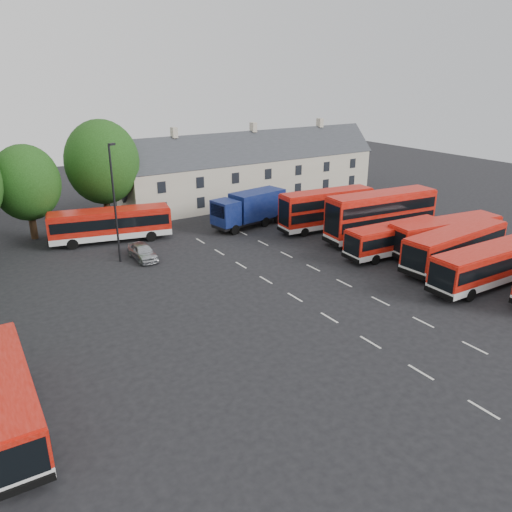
% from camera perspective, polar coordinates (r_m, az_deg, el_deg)
% --- Properties ---
extents(ground, '(140.00, 140.00, 0.00)m').
position_cam_1_polar(ground, '(36.88, 6.35, -5.82)').
color(ground, black).
rests_on(ground, ground).
extents(lane_markings, '(5.15, 33.80, 0.01)m').
position_cam_1_polar(lane_markings, '(39.72, 7.37, -3.87)').
color(lane_markings, beige).
rests_on(lane_markings, ground).
extents(terrace_houses, '(35.70, 7.13, 10.06)m').
position_cam_1_polar(terrace_houses, '(66.84, -0.30, 9.72)').
color(terrace_houses, beige).
rests_on(terrace_houses, ground).
extents(bus_row_b, '(11.53, 2.89, 3.24)m').
position_cam_1_polar(bus_row_b, '(43.60, 25.14, -0.72)').
color(bus_row_b, silver).
rests_on(bus_row_b, ground).
extents(bus_row_c, '(12.01, 3.60, 3.35)m').
position_cam_1_polar(bus_row_c, '(46.93, 21.83, 1.26)').
color(bus_row_c, silver).
rests_on(bus_row_c, ground).
extents(bus_row_d, '(11.84, 4.19, 3.28)m').
position_cam_1_polar(bus_row_d, '(50.04, 20.82, 2.48)').
color(bus_row_d, silver).
rests_on(bus_row_d, ground).
extents(bus_row_e, '(10.61, 3.03, 2.97)m').
position_cam_1_polar(bus_row_e, '(48.12, 15.69, 2.15)').
color(bus_row_e, silver).
rests_on(bus_row_e, ground).
extents(bus_dd_south, '(12.19, 3.94, 4.91)m').
position_cam_1_polar(bus_dd_south, '(51.87, 14.10, 4.77)').
color(bus_dd_south, silver).
rests_on(bus_dd_south, ground).
extents(bus_dd_north, '(10.72, 3.48, 4.32)m').
position_cam_1_polar(bus_dd_north, '(54.26, 8.05, 5.49)').
color(bus_dd_north, silver).
rests_on(bus_dd_north, ground).
extents(bus_west, '(2.69, 10.58, 2.98)m').
position_cam_1_polar(bus_west, '(27.37, -26.79, -13.87)').
color(bus_west, silver).
rests_on(bus_west, ground).
extents(bus_north, '(12.06, 5.28, 3.32)m').
position_cam_1_polar(bus_north, '(52.01, -16.30, 3.69)').
color(bus_north, silver).
rests_on(bus_north, ground).
extents(box_truck, '(9.00, 4.05, 3.80)m').
position_cam_1_polar(box_truck, '(55.02, -0.71, 5.55)').
color(box_truck, black).
rests_on(box_truck, ground).
extents(silver_car, '(1.76, 4.35, 1.48)m').
position_cam_1_polar(silver_car, '(46.67, -12.83, 0.50)').
color(silver_car, '#B4B8BD').
rests_on(silver_car, ground).
extents(lamppost, '(0.72, 0.49, 10.54)m').
position_cam_1_polar(lamppost, '(45.23, -15.86, 6.07)').
color(lamppost, black).
rests_on(lamppost, ground).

